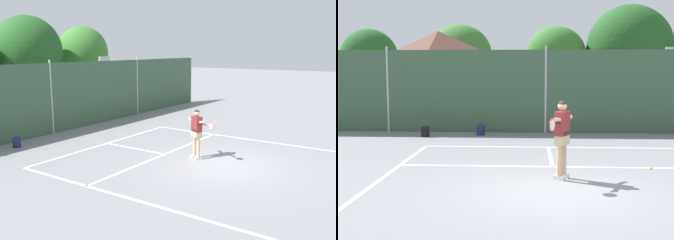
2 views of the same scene
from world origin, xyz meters
The scene contains 7 objects.
ground_plane centered at (0.00, 0.00, 0.00)m, with size 120.00×120.00×0.00m, color gray.
court_markings centered at (0.00, 0.65, 0.00)m, with size 8.30×11.10×0.01m.
chainlink_fence centered at (0.00, 9.00, 1.68)m, with size 26.09×0.09×3.51m.
basketball_hoop centered at (5.72, 10.98, 2.31)m, with size 0.90×0.67×3.55m.
tennis_player centered at (0.15, 1.15, 1.11)m, with size 0.63×1.34×1.85m.
tennis_ball centered at (2.54, 2.35, 0.03)m, with size 0.07×0.07×0.07m, color #CCE033.
backpack_navy centered at (-2.56, 8.15, 0.19)m, with size 0.33×0.31×0.46m.
Camera 1 is at (-11.44, -5.40, 4.02)m, focal length 39.81 mm.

